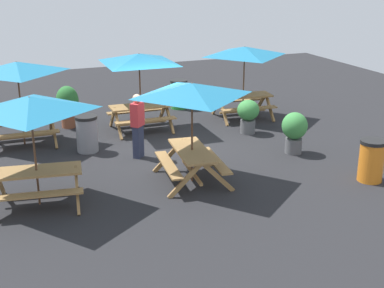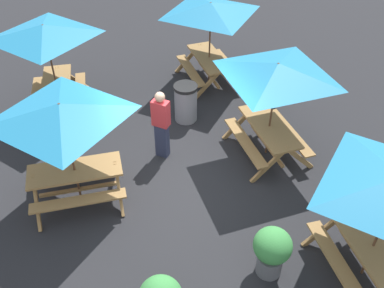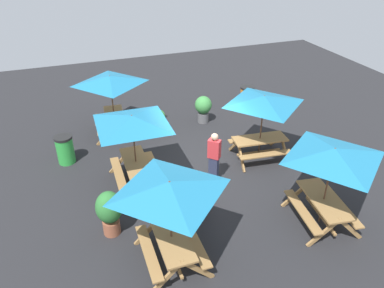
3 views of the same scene
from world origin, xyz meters
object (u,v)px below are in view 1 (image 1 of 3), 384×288
Objects in this scene: trash_bin_gray at (87,134)px; potted_plant_0 at (68,104)px; potted_plant_2 at (294,130)px; person_standing at (138,124)px; potted_plant_1 at (248,114)px; picnic_table_2 at (31,112)px; picnic_table_0 at (244,57)px; picnic_table_3 at (17,73)px; trash_bin_orange at (371,160)px; trash_bin_green at (179,94)px; picnic_table_4 at (139,64)px; picnic_table_1 at (192,97)px.

trash_bin_gray is 0.77× the size of potted_plant_0.
person_standing reaches higher than potted_plant_2.
picnic_table_2 is at bearing 23.75° from potted_plant_1.
person_standing is (3.57, 0.81, 0.30)m from potted_plant_1.
picnic_table_0 is at bearing -94.52° from potted_plant_2.
trash_bin_orange is (-7.16, 5.63, -1.49)m from picnic_table_3.
picnic_table_2 reaches higher than trash_bin_green.
picnic_table_2 and picnic_table_3 have the same top height.
potted_plant_0 is (5.39, -1.05, -1.25)m from picnic_table_0.
picnic_table_4 is at bearing 150.41° from potted_plant_0.
picnic_table_0 is 3.76m from potted_plant_2.
picnic_table_3 is (-0.07, -4.13, 0.00)m from picnic_table_2.
picnic_table_3 is at bearing -134.95° from picnic_table_1.
picnic_table_2 is 3.52m from person_standing.
picnic_table_4 is 3.47m from potted_plant_1.
trash_bin_gray is at bearing 92.36° from potted_plant_0.
trash_bin_orange is at bearing 102.53° from potted_plant_1.
trash_bin_gray is at bearing 40.69° from trash_bin_green.
potted_plant_0 is at bearing -5.41° from picnic_table_0.
picnic_table_0 is 2.11× the size of potted_plant_2.
picnic_table_1 and picnic_table_4 have the same top height.
trash_bin_orange is (-3.82, 1.49, -1.49)m from picnic_table_1.
picnic_table_3 is 2.38× the size of trash_bin_orange.
picnic_table_1 is 1.40× the size of person_standing.
potted_plant_0 reaches higher than potted_plant_2.
picnic_table_1 is 3.41m from picnic_table_2.
picnic_table_4 is (-3.38, -0.07, 0.00)m from picnic_table_3.
picnic_table_2 reaches higher than potted_plant_0.
picnic_table_1 is 3.54m from potted_plant_2.
trash_bin_gray is 4.70m from potted_plant_1.
picnic_table_3 is at bearing -12.38° from potted_plant_1.
trash_bin_orange is 0.89× the size of potted_plant_2.
person_standing reaches higher than trash_bin_orange.
trash_bin_green is at bearing -167.25° from person_standing.
picnic_table_0 reaches higher than potted_plant_0.
potted_plant_1 is at bearing -77.47° from trash_bin_orange.
picnic_table_1 is 5.81m from potted_plant_0.
potted_plant_2 reaches higher than trash_bin_green.
picnic_table_4 reaches higher than potted_plant_1.
trash_bin_orange is at bearing 176.77° from picnic_table_2.
picnic_table_3 is 3.60m from person_standing.
person_standing is (3.89, -1.19, 0.24)m from potted_plant_2.
trash_bin_orange is at bearing 124.64° from picnic_table_4.
picnic_table_3 is at bearing 39.88° from potted_plant_0.
picnic_table_3 is 5.89m from trash_bin_green.
potted_plant_2 is at bearing 133.59° from picnic_table_4.
trash_bin_orange is 1.00× the size of trash_bin_gray.
picnic_table_0 is at bearing 168.95° from potted_plant_0.
potted_plant_2 is at bearing 98.98° from potted_plant_1.
picnic_table_0 is 1.40× the size of person_standing.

